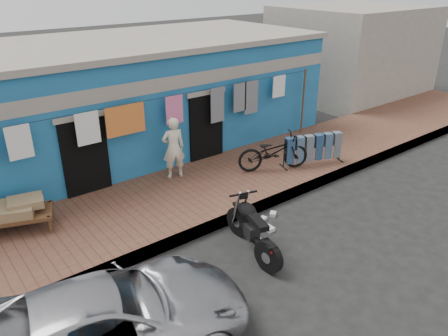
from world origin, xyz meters
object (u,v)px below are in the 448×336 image
(seated_person, at_px, (173,148))
(motorcycle, at_px, (253,228))
(car, at_px, (107,320))
(charpoy, at_px, (7,217))
(jeans_rack, at_px, (313,149))
(bicycle, at_px, (273,148))

(seated_person, distance_m, motorcycle, 3.55)
(seated_person, relative_size, motorcycle, 0.89)
(car, xyz_separation_m, charpoy, (-0.38, 4.01, -0.04))
(car, distance_m, charpoy, 4.03)
(motorcycle, distance_m, jeans_rack, 4.26)
(car, bearing_deg, seated_person, -30.49)
(seated_person, height_order, jeans_rack, seated_person)
(seated_person, bearing_deg, jeans_rack, 168.91)
(car, height_order, jeans_rack, car)
(bicycle, bearing_deg, motorcycle, 154.96)
(motorcycle, relative_size, charpoy, 0.88)
(car, distance_m, seated_person, 5.55)
(bicycle, bearing_deg, car, 140.65)
(seated_person, relative_size, jeans_rack, 0.88)
(bicycle, relative_size, charpoy, 0.94)
(seated_person, distance_m, bicycle, 2.64)
(charpoy, bearing_deg, seated_person, 1.42)
(seated_person, height_order, motorcycle, seated_person)
(bicycle, relative_size, jeans_rack, 1.04)
(seated_person, distance_m, jeans_rack, 3.84)
(motorcycle, bearing_deg, car, -153.76)
(bicycle, bearing_deg, charpoy, 105.10)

